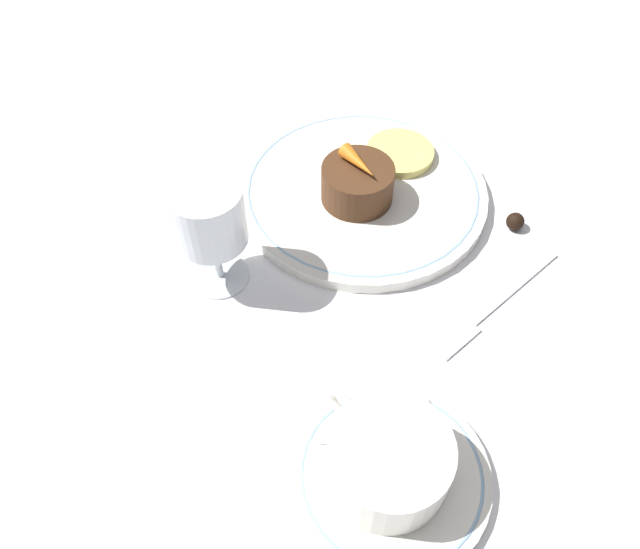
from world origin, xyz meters
TOP-DOWN VIEW (x-y plane):
  - ground_plane at (0.00, 0.00)m, footprint 3.00×3.00m
  - dinner_plate at (0.00, -0.04)m, footprint 0.28×0.28m
  - saucer at (-0.26, 0.15)m, footprint 0.16×0.16m
  - coffee_cup at (-0.26, 0.16)m, footprint 0.12×0.10m
  - spoon at (-0.22, 0.15)m, footprint 0.04×0.10m
  - wine_glass at (0.00, 0.15)m, footprint 0.07×0.07m
  - fork at (-0.20, -0.03)m, footprint 0.03×0.18m
  - dessert_cake at (-0.01, -0.02)m, footprint 0.08×0.08m
  - carrot_garnish at (-0.01, -0.02)m, footprint 0.05×0.02m
  - pineapple_slice at (0.01, -0.11)m, footprint 0.08×0.08m
  - chocolate_truffle at (-0.14, -0.14)m, footprint 0.02×0.02m

SIDE VIEW (x-z plane):
  - ground_plane at x=0.00m, z-range 0.00..0.00m
  - fork at x=-0.20m, z-range 0.00..0.01m
  - saucer at x=-0.26m, z-range 0.00..0.01m
  - dinner_plate at x=0.00m, z-range 0.00..0.02m
  - chocolate_truffle at x=-0.14m, z-range 0.00..0.02m
  - spoon at x=-0.22m, z-range 0.01..0.01m
  - pineapple_slice at x=0.01m, z-range 0.01..0.02m
  - dessert_cake at x=-0.01m, z-range 0.01..0.06m
  - coffee_cup at x=-0.26m, z-range 0.01..0.06m
  - carrot_garnish at x=-0.01m, z-range 0.06..0.07m
  - wine_glass at x=0.00m, z-range 0.02..0.14m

